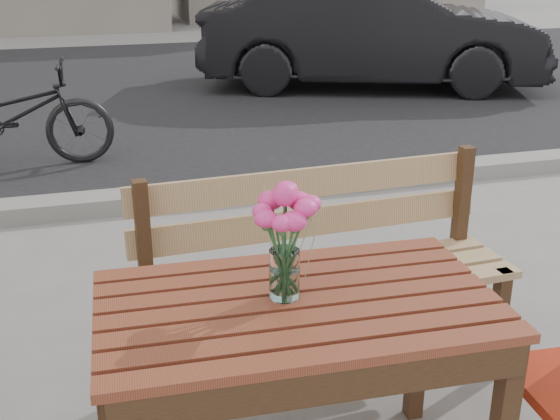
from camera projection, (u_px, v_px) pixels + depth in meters
name	position (u px, v px, depth m)	size (l,w,h in m)	color
street	(170.00, 127.00, 6.89)	(30.00, 8.12, 0.12)	black
main_table	(298.00, 335.00, 2.18)	(1.25, 0.76, 0.75)	maroon
main_bench	(321.00, 251.00, 2.88)	(1.56, 0.54, 0.96)	#A17D53
main_vase	(285.00, 228.00, 2.07)	(0.20, 0.20, 0.37)	white
parked_car	(371.00, 32.00, 8.59)	(1.44, 4.14, 1.36)	black
bicycle	(10.00, 116.00, 5.67)	(0.57, 1.62, 0.85)	black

